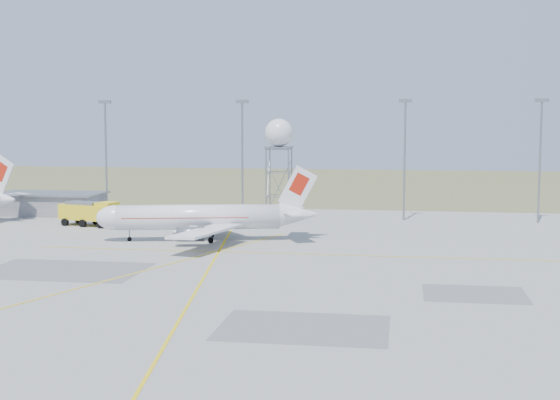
# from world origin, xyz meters

# --- Properties ---
(ground) EXTENTS (400.00, 400.00, 0.00)m
(ground) POSITION_xyz_m (0.00, 0.00, 0.00)
(ground) COLOR #9D9E98
(ground) RESTS_ON ground
(grass_strip) EXTENTS (400.00, 120.00, 0.03)m
(grass_strip) POSITION_xyz_m (0.00, 140.00, 0.01)
(grass_strip) COLOR #555E34
(grass_strip) RESTS_ON ground
(building_grey) EXTENTS (19.00, 10.00, 3.90)m
(building_grey) POSITION_xyz_m (-45.00, 64.00, 1.97)
(building_grey) COLOR gray
(building_grey) RESTS_ON ground
(mast_a) EXTENTS (2.20, 0.50, 20.50)m
(mast_a) POSITION_xyz_m (-35.00, 66.00, 12.07)
(mast_a) COLOR gray
(mast_a) RESTS_ON ground
(mast_b) EXTENTS (2.20, 0.50, 20.50)m
(mast_b) POSITION_xyz_m (-10.00, 66.00, 12.07)
(mast_b) COLOR gray
(mast_b) RESTS_ON ground
(mast_c) EXTENTS (2.20, 0.50, 20.50)m
(mast_c) POSITION_xyz_m (18.00, 66.00, 12.07)
(mast_c) COLOR gray
(mast_c) RESTS_ON ground
(mast_d) EXTENTS (2.20, 0.50, 20.50)m
(mast_d) POSITION_xyz_m (40.00, 66.00, 12.07)
(mast_d) COLOR gray
(mast_d) RESTS_ON ground
(airliner_main) EXTENTS (31.04, 29.65, 10.63)m
(airliner_main) POSITION_xyz_m (-10.14, 38.90, 3.26)
(airliner_main) COLOR silver
(airliner_main) RESTS_ON ground
(radar_tower) EXTENTS (4.76, 4.76, 17.23)m
(radar_tower) POSITION_xyz_m (-3.06, 63.21, 9.67)
(radar_tower) COLOR gray
(radar_tower) RESTS_ON ground
(fire_truck) EXTENTS (10.45, 6.01, 3.97)m
(fire_truck) POSITION_xyz_m (-31.81, 50.88, 1.91)
(fire_truck) COLOR yellow
(fire_truck) RESTS_ON ground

